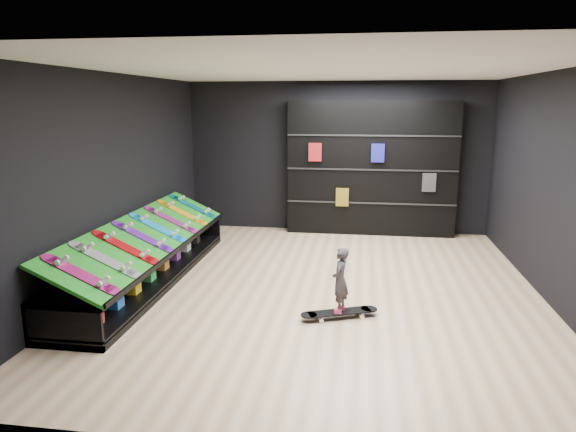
# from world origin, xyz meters

# --- Properties ---
(floor) EXTENTS (6.00, 7.00, 0.01)m
(floor) POSITION_xyz_m (0.00, 0.00, 0.00)
(floor) COLOR #D3B48E
(floor) RESTS_ON ground
(ceiling) EXTENTS (6.00, 7.00, 0.01)m
(ceiling) POSITION_xyz_m (0.00, 0.00, 3.00)
(ceiling) COLOR white
(ceiling) RESTS_ON ground
(wall_back) EXTENTS (6.00, 0.02, 3.00)m
(wall_back) POSITION_xyz_m (0.00, 3.50, 1.50)
(wall_back) COLOR black
(wall_back) RESTS_ON ground
(wall_front) EXTENTS (6.00, 0.02, 3.00)m
(wall_front) POSITION_xyz_m (0.00, -3.50, 1.50)
(wall_front) COLOR black
(wall_front) RESTS_ON ground
(wall_left) EXTENTS (0.02, 7.00, 3.00)m
(wall_left) POSITION_xyz_m (-3.00, 0.00, 1.50)
(wall_left) COLOR black
(wall_left) RESTS_ON ground
(wall_right) EXTENTS (0.02, 7.00, 3.00)m
(wall_right) POSITION_xyz_m (3.00, 0.00, 1.50)
(wall_right) COLOR black
(wall_right) RESTS_ON ground
(display_rack) EXTENTS (0.90, 4.50, 0.50)m
(display_rack) POSITION_xyz_m (-2.55, 0.00, 0.25)
(display_rack) COLOR black
(display_rack) RESTS_ON ground
(turf_ramp) EXTENTS (0.92, 4.50, 0.46)m
(turf_ramp) POSITION_xyz_m (-2.50, 0.00, 0.71)
(turf_ramp) COLOR #106711
(turf_ramp) RESTS_ON display_rack
(back_shelving) EXTENTS (3.28, 0.38, 2.62)m
(back_shelving) POSITION_xyz_m (0.70, 3.32, 1.31)
(back_shelving) COLOR black
(back_shelving) RESTS_ON ground
(floor_skateboard) EXTENTS (0.99, 0.58, 0.09)m
(floor_skateboard) POSITION_xyz_m (0.31, -0.97, 0.05)
(floor_skateboard) COLOR black
(floor_skateboard) RESTS_ON ground
(child) EXTENTS (0.16, 0.20, 0.48)m
(child) POSITION_xyz_m (0.31, -0.97, 0.33)
(child) COLOR black
(child) RESTS_ON floor_skateboard
(display_board_0) EXTENTS (0.93, 0.22, 0.50)m
(display_board_0) POSITION_xyz_m (-2.49, -1.90, 0.74)
(display_board_0) COLOR #E5198C
(display_board_0) RESTS_ON turf_ramp
(display_board_1) EXTENTS (0.93, 0.22, 0.50)m
(display_board_1) POSITION_xyz_m (-2.49, -1.36, 0.74)
(display_board_1) COLOR black
(display_board_1) RESTS_ON turf_ramp
(display_board_2) EXTENTS (0.93, 0.22, 0.50)m
(display_board_2) POSITION_xyz_m (-2.49, -0.81, 0.74)
(display_board_2) COLOR red
(display_board_2) RESTS_ON turf_ramp
(display_board_3) EXTENTS (0.93, 0.22, 0.50)m
(display_board_3) POSITION_xyz_m (-2.49, -0.27, 0.74)
(display_board_3) COLOR purple
(display_board_3) RESTS_ON turf_ramp
(display_board_4) EXTENTS (0.93, 0.22, 0.50)m
(display_board_4) POSITION_xyz_m (-2.49, 0.27, 0.74)
(display_board_4) COLOR blue
(display_board_4) RESTS_ON turf_ramp
(display_board_5) EXTENTS (0.93, 0.22, 0.50)m
(display_board_5) POSITION_xyz_m (-2.49, 0.81, 0.74)
(display_board_5) COLOR #2626BF
(display_board_5) RESTS_ON turf_ramp
(display_board_6) EXTENTS (0.93, 0.22, 0.50)m
(display_board_6) POSITION_xyz_m (-2.49, 1.36, 0.74)
(display_board_6) COLOR orange
(display_board_6) RESTS_ON turf_ramp
(display_board_7) EXTENTS (0.93, 0.22, 0.50)m
(display_board_7) POSITION_xyz_m (-2.49, 1.90, 0.74)
(display_board_7) COLOR #0C8C99
(display_board_7) RESTS_ON turf_ramp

